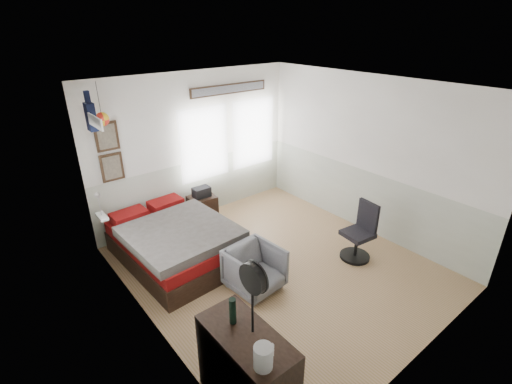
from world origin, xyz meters
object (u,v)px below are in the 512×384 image
Objects in this scene: armchair at (255,269)px; nightstand at (203,208)px; bed at (175,242)px; dresser at (247,370)px; task_chair at (360,236)px.

armchair reaches higher than nightstand.
bed is 2.98× the size of armchair.
dresser reaches higher than armchair.
bed is 2.89m from task_chair.
bed is at bearing 149.48° from task_chair.
task_chair is at bearing -58.04° from nightstand.
armchair is at bearing 172.95° from task_chair.
dresser is 3.84m from nightstand.
nightstand is 2.90m from task_chair.
task_chair reaches higher than bed.
bed reaches higher than nightstand.
dresser is 1.43× the size of armchair.
dresser is 3.04m from task_chair.
task_chair is (1.76, -0.44, 0.07)m from armchair.
nightstand is (1.02, 0.84, -0.07)m from bed.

